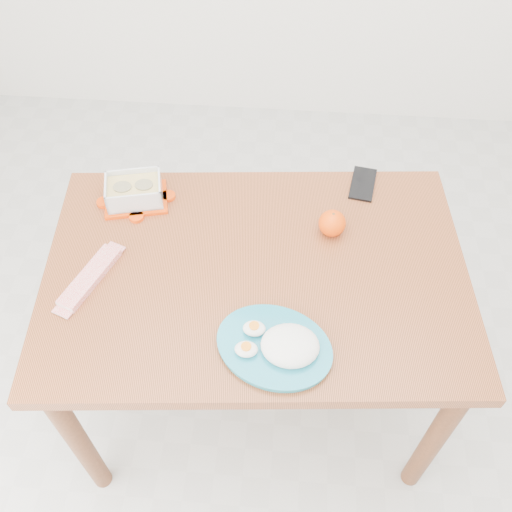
# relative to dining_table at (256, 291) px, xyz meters

# --- Properties ---
(ground) EXTENTS (3.50, 3.50, 0.00)m
(ground) POSITION_rel_dining_table_xyz_m (0.08, -0.04, -0.65)
(ground) COLOR #B7B7B2
(ground) RESTS_ON ground
(dining_table) EXTENTS (1.24, 0.88, 0.75)m
(dining_table) POSITION_rel_dining_table_xyz_m (0.00, 0.00, 0.00)
(dining_table) COLOR #A8542F
(dining_table) RESTS_ON ground
(food_container) EXTENTS (0.21, 0.18, 0.08)m
(food_container) POSITION_rel_dining_table_xyz_m (-0.39, 0.23, 0.14)
(food_container) COLOR #E33D06
(food_container) RESTS_ON dining_table
(orange_fruit) EXTENTS (0.08, 0.08, 0.08)m
(orange_fruit) POSITION_rel_dining_table_xyz_m (0.21, 0.15, 0.14)
(orange_fruit) COLOR #FF3705
(orange_fruit) RESTS_ON dining_table
(rice_plate) EXTENTS (0.37, 0.37, 0.08)m
(rice_plate) POSITION_rel_dining_table_xyz_m (0.08, -0.25, 0.13)
(rice_plate) COLOR teal
(rice_plate) RESTS_ON dining_table
(candy_bar) EXTENTS (0.13, 0.23, 0.02)m
(candy_bar) POSITION_rel_dining_table_xyz_m (-0.45, -0.07, 0.11)
(candy_bar) COLOR red
(candy_bar) RESTS_ON dining_table
(smartphone) EXTENTS (0.09, 0.15, 0.01)m
(smartphone) POSITION_rel_dining_table_xyz_m (0.31, 0.36, 0.11)
(smartphone) COLOR black
(smartphone) RESTS_ON dining_table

